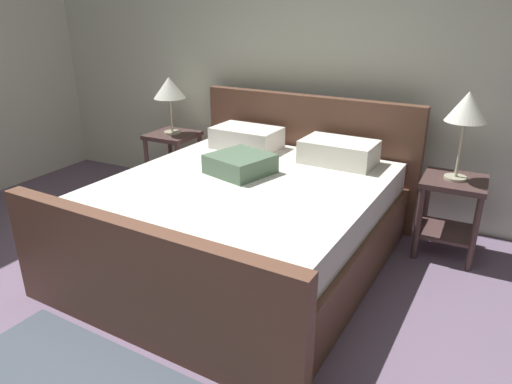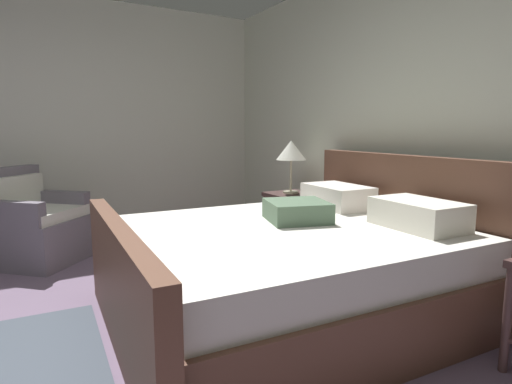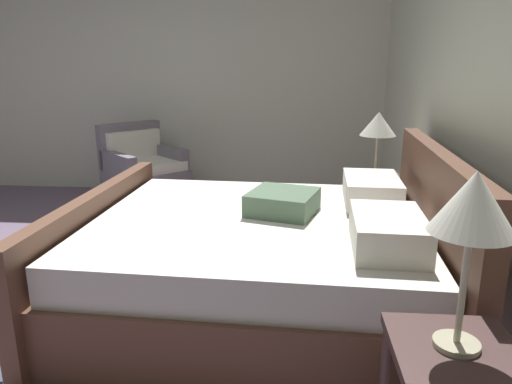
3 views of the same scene
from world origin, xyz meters
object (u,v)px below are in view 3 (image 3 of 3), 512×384
(armchair, at_px, (143,175))
(table_lamp_right, at_px, (473,208))
(bed, at_px, (264,259))
(table_lamp_left, at_px, (378,126))
(nightstand_left, at_px, (373,197))

(armchair, bearing_deg, table_lamp_right, 32.46)
(bed, relative_size, table_lamp_left, 4.28)
(table_lamp_left, bearing_deg, bed, -34.10)
(armchair, bearing_deg, bed, 33.87)
(bed, height_order, table_lamp_left, table_lamp_left)
(table_lamp_right, relative_size, armchair, 0.61)
(table_lamp_right, distance_m, table_lamp_left, 2.62)
(table_lamp_left, height_order, armchair, table_lamp_left)
(table_lamp_right, relative_size, table_lamp_left, 1.16)
(table_lamp_left, bearing_deg, nightstand_left, -90.00)
(table_lamp_right, relative_size, nightstand_left, 1.05)
(table_lamp_right, height_order, armchair, table_lamp_right)
(table_lamp_right, bearing_deg, nightstand_left, 177.11)
(bed, xyz_separation_m, nightstand_left, (-1.31, 0.89, 0.06))
(table_lamp_right, xyz_separation_m, nightstand_left, (-2.61, 0.13, -0.70))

